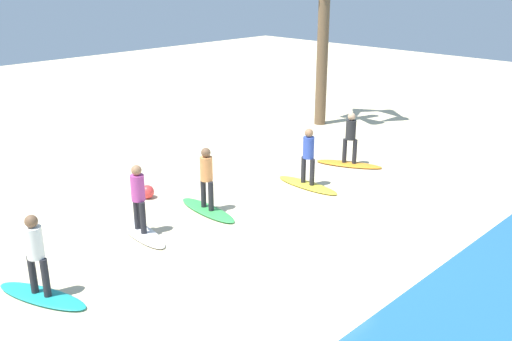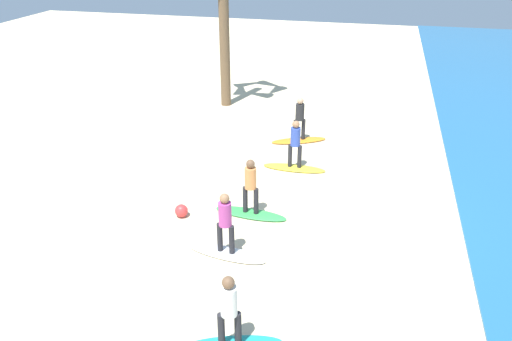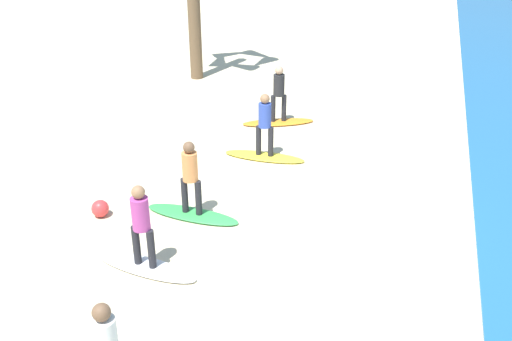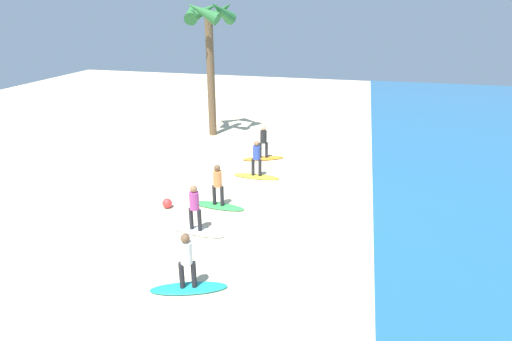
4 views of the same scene
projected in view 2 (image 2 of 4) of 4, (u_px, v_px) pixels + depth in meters
ground_plane at (351, 212)px, 14.48m from camera, size 60.00×60.00×0.00m
surfboard_orange at (299, 140)px, 19.07m from camera, size 1.39×2.14×0.09m
surfer_orange at (300, 116)px, 18.63m from camera, size 0.32×0.43×1.64m
surfboard_yellow at (294, 168)px, 16.95m from camera, size 0.57×2.10×0.09m
surfer_yellow at (295, 141)px, 16.51m from camera, size 0.32×0.46×1.64m
surfboard_green at (251, 214)px, 14.31m from camera, size 0.71×2.13×0.09m
surfer_green at (251, 183)px, 13.87m from camera, size 0.32×0.46×1.64m
surfboard_white at (226, 253)px, 12.61m from camera, size 0.83×2.16×0.09m
surfer_white at (225, 219)px, 12.17m from camera, size 0.32×0.46×1.64m
surfer_teal at (229, 307)px, 9.40m from camera, size 0.32×0.44×1.64m
beach_ball at (181, 211)px, 14.17m from camera, size 0.37×0.37×0.37m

